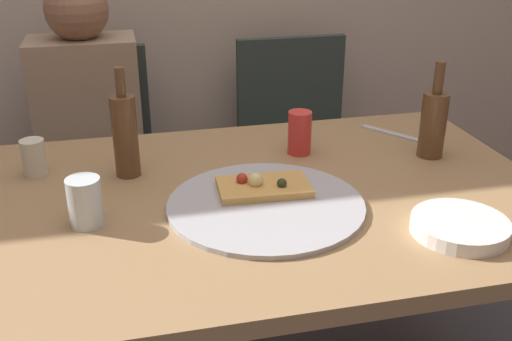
{
  "coord_description": "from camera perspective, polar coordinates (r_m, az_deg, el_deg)",
  "views": [
    {
      "loc": [
        -0.29,
        -1.28,
        1.39
      ],
      "look_at": [
        0.02,
        0.02,
        0.79
      ],
      "focal_mm": 42.22,
      "sensor_mm": 36.0,
      "label": 1
    }
  ],
  "objects": [
    {
      "name": "dining_table",
      "position": [
        1.5,
        -0.4,
        -4.82
      ],
      "size": [
        1.48,
        0.95,
        0.74
      ],
      "color": "#99754C",
      "rests_on": "ground_plane"
    },
    {
      "name": "guest_in_sweater",
      "position": [
        2.14,
        -15.41,
        2.86
      ],
      "size": [
        0.36,
        0.56,
        1.17
      ],
      "rotation": [
        0.0,
        0.0,
        3.14
      ],
      "color": "#937A60",
      "rests_on": "ground_plane"
    },
    {
      "name": "plate_stack",
      "position": [
        1.36,
        18.74,
        -5.04
      ],
      "size": [
        0.21,
        0.21,
        0.03
      ],
      "primitive_type": "cylinder",
      "color": "white",
      "rests_on": "dining_table"
    },
    {
      "name": "soda_can",
      "position": [
        1.69,
        4.15,
        3.6
      ],
      "size": [
        0.07,
        0.07,
        0.12
      ],
      "primitive_type": "cylinder",
      "color": "red",
      "rests_on": "dining_table"
    },
    {
      "name": "pizza_tray",
      "position": [
        1.4,
        0.93,
        -3.28
      ],
      "size": [
        0.46,
        0.46,
        0.01
      ],
      "primitive_type": "cylinder",
      "color": "#ADADB2",
      "rests_on": "dining_table"
    },
    {
      "name": "chair_left",
      "position": [
        2.33,
        -15.01,
        1.25
      ],
      "size": [
        0.44,
        0.44,
        0.9
      ],
      "rotation": [
        0.0,
        0.0,
        3.14
      ],
      "color": "#2D3833",
      "rests_on": "ground_plane"
    },
    {
      "name": "chair_right",
      "position": [
        2.42,
        3.96,
        2.95
      ],
      "size": [
        0.44,
        0.44,
        0.9
      ],
      "rotation": [
        0.0,
        0.0,
        3.14
      ],
      "color": "#2D3833",
      "rests_on": "ground_plane"
    },
    {
      "name": "tumbler_near",
      "position": [
        1.36,
        -15.89,
        -2.89
      ],
      "size": [
        0.07,
        0.07,
        0.11
      ],
      "primitive_type": "cylinder",
      "color": "silver",
      "rests_on": "dining_table"
    },
    {
      "name": "wine_bottle",
      "position": [
        1.72,
        16.45,
        4.41
      ],
      "size": [
        0.07,
        0.07,
        0.27
      ],
      "color": "brown",
      "rests_on": "dining_table"
    },
    {
      "name": "pizza_slice_last",
      "position": [
        1.45,
        0.65,
        -1.49
      ],
      "size": [
        0.23,
        0.14,
        0.05
      ],
      "color": "tan",
      "rests_on": "pizza_tray"
    },
    {
      "name": "table_knife",
      "position": [
        1.88,
        12.94,
        3.38
      ],
      "size": [
        0.14,
        0.19,
        0.01
      ],
      "primitive_type": "cube",
      "rotation": [
        0.0,
        0.0,
        2.19
      ],
      "color": "#B7B7BC",
      "rests_on": "dining_table"
    },
    {
      "name": "tumbler_far",
      "position": [
        1.65,
        -20.29,
        1.18
      ],
      "size": [
        0.06,
        0.06,
        0.09
      ],
      "primitive_type": "cylinder",
      "color": "beige",
      "rests_on": "dining_table"
    },
    {
      "name": "beer_bottle",
      "position": [
        1.56,
        -12.3,
        3.39
      ],
      "size": [
        0.06,
        0.06,
        0.29
      ],
      "color": "brown",
      "rests_on": "dining_table"
    }
  ]
}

